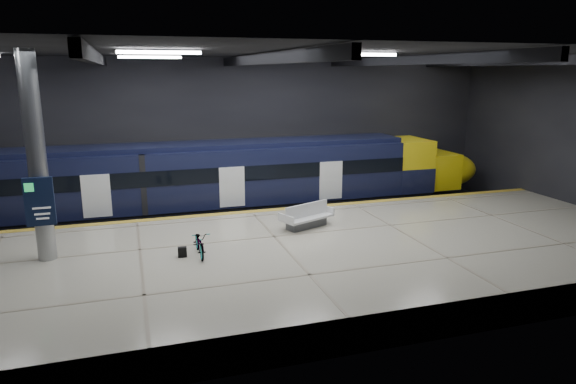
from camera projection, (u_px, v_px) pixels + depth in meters
name	position (u px, v px, depth m)	size (l,w,h in m)	color
ground	(268.00, 255.00, 20.94)	(30.00, 30.00, 0.00)	black
room_shell	(266.00, 114.00, 19.62)	(30.10, 16.10, 8.05)	black
platform	(286.00, 263.00, 18.49)	(30.00, 11.00, 1.10)	beige
safety_strip	(252.00, 211.00, 23.23)	(30.00, 0.40, 0.01)	gold
rails	(239.00, 217.00, 26.02)	(30.00, 1.52, 0.16)	gray
train	(202.00, 181.00, 25.03)	(29.40, 2.84, 3.79)	black
bench	(307.00, 219.00, 20.83)	(2.45, 1.73, 1.00)	#595B60
bicycle	(200.00, 243.00, 17.65)	(0.60, 1.72, 0.90)	#99999E
pannier_bag	(182.00, 252.00, 17.54)	(0.30, 0.18, 0.35)	black
info_column	(37.00, 161.00, 16.62)	(0.90, 0.78, 6.90)	#9EA0A5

